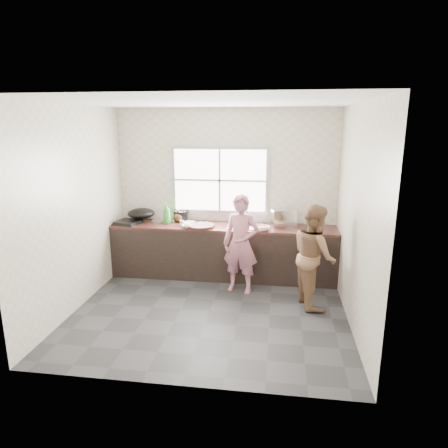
# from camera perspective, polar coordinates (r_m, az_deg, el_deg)

# --- Properties ---
(floor) EXTENTS (3.60, 3.20, 0.01)m
(floor) POSITION_cam_1_polar(r_m,az_deg,el_deg) (5.50, -2.02, -12.34)
(floor) COLOR #2A2A2C
(floor) RESTS_ON ground
(ceiling) EXTENTS (3.60, 3.20, 0.01)m
(ceiling) POSITION_cam_1_polar(r_m,az_deg,el_deg) (4.93, -2.30, 17.10)
(ceiling) COLOR silver
(ceiling) RESTS_ON wall_back
(wall_back) EXTENTS (3.60, 0.01, 2.70)m
(wall_back) POSITION_cam_1_polar(r_m,az_deg,el_deg) (6.61, 0.29, 4.56)
(wall_back) COLOR beige
(wall_back) RESTS_ON ground
(wall_left) EXTENTS (0.01, 3.20, 2.70)m
(wall_left) POSITION_cam_1_polar(r_m,az_deg,el_deg) (5.65, -20.50, 2.01)
(wall_left) COLOR beige
(wall_left) RESTS_ON ground
(wall_right) EXTENTS (0.01, 3.20, 2.70)m
(wall_right) POSITION_cam_1_polar(r_m,az_deg,el_deg) (5.06, 18.42, 0.86)
(wall_right) COLOR beige
(wall_right) RESTS_ON ground
(wall_front) EXTENTS (3.60, 0.01, 2.70)m
(wall_front) POSITION_cam_1_polar(r_m,az_deg,el_deg) (3.53, -6.71, -4.07)
(wall_front) COLOR beige
(wall_front) RESTS_ON ground
(cabinet) EXTENTS (3.60, 0.62, 0.82)m
(cabinet) POSITION_cam_1_polar(r_m,az_deg,el_deg) (6.53, -0.09, -4.06)
(cabinet) COLOR black
(cabinet) RESTS_ON floor
(countertop) EXTENTS (3.60, 0.64, 0.04)m
(countertop) POSITION_cam_1_polar(r_m,az_deg,el_deg) (6.41, -0.09, -0.41)
(countertop) COLOR #381C17
(countertop) RESTS_ON cabinet
(sink) EXTENTS (0.55, 0.45, 0.02)m
(sink) POSITION_cam_1_polar(r_m,az_deg,el_deg) (6.36, 3.03, -0.30)
(sink) COLOR silver
(sink) RESTS_ON countertop
(faucet) EXTENTS (0.02, 0.02, 0.30)m
(faucet) POSITION_cam_1_polar(r_m,az_deg,el_deg) (6.52, 3.20, 1.37)
(faucet) COLOR silver
(faucet) RESTS_ON countertop
(window_frame) EXTENTS (1.60, 0.05, 1.10)m
(window_frame) POSITION_cam_1_polar(r_m,az_deg,el_deg) (6.57, -0.59, 6.28)
(window_frame) COLOR #9EA0A5
(window_frame) RESTS_ON wall_back
(window_glazing) EXTENTS (1.50, 0.01, 1.00)m
(window_glazing) POSITION_cam_1_polar(r_m,az_deg,el_deg) (6.55, -0.63, 6.25)
(window_glazing) COLOR white
(window_glazing) RESTS_ON window_frame
(woman) EXTENTS (0.56, 0.43, 1.37)m
(woman) POSITION_cam_1_polar(r_m,az_deg,el_deg) (5.88, 2.42, -3.32)
(woman) COLOR #B66D81
(woman) RESTS_ON floor
(person_side) EXTENTS (0.70, 0.81, 1.42)m
(person_side) POSITION_cam_1_polar(r_m,az_deg,el_deg) (5.57, 12.75, -4.42)
(person_side) COLOR brown
(person_side) RESTS_ON floor
(cutting_board) EXTENTS (0.52, 0.52, 0.04)m
(cutting_board) POSITION_cam_1_polar(r_m,az_deg,el_deg) (6.30, -3.35, -0.29)
(cutting_board) COLOR black
(cutting_board) RESTS_ON countertop
(cleaver) EXTENTS (0.21, 0.15, 0.01)m
(cleaver) POSITION_cam_1_polar(r_m,az_deg,el_deg) (6.42, -2.96, 0.18)
(cleaver) COLOR #A4A6AA
(cleaver) RESTS_ON cutting_board
(bowl_mince) EXTENTS (0.24, 0.24, 0.05)m
(bowl_mince) POSITION_cam_1_polar(r_m,az_deg,el_deg) (6.29, -5.15, -0.33)
(bowl_mince) COLOR white
(bowl_mince) RESTS_ON countertop
(bowl_crabs) EXTENTS (0.21, 0.21, 0.06)m
(bowl_crabs) POSITION_cam_1_polar(r_m,az_deg,el_deg) (6.14, 5.55, -0.67)
(bowl_crabs) COLOR white
(bowl_crabs) RESTS_ON countertop
(bowl_held) EXTENTS (0.21, 0.21, 0.06)m
(bowl_held) POSITION_cam_1_polar(r_m,az_deg,el_deg) (6.22, 2.57, -0.38)
(bowl_held) COLOR white
(bowl_held) RESTS_ON countertop
(black_pot) EXTENTS (0.26, 0.26, 0.17)m
(black_pot) POSITION_cam_1_polar(r_m,az_deg,el_deg) (6.75, -6.20, 1.16)
(black_pot) COLOR black
(black_pot) RESTS_ON countertop
(plate_food) EXTENTS (0.24, 0.24, 0.02)m
(plate_food) POSITION_cam_1_polar(r_m,az_deg,el_deg) (6.59, -5.13, 0.21)
(plate_food) COLOR silver
(plate_food) RESTS_ON countertop
(bottle_green) EXTENTS (0.16, 0.16, 0.33)m
(bottle_green) POSITION_cam_1_polar(r_m,az_deg,el_deg) (6.58, -8.18, 1.49)
(bottle_green) COLOR green
(bottle_green) RESTS_ON countertop
(bottle_brown_tall) EXTENTS (0.11, 0.11, 0.22)m
(bottle_brown_tall) POSITION_cam_1_polar(r_m,az_deg,el_deg) (6.73, -5.83, 1.35)
(bottle_brown_tall) COLOR #442211
(bottle_brown_tall) RESTS_ON countertop
(bottle_brown_short) EXTENTS (0.16, 0.16, 0.19)m
(bottle_brown_short) POSITION_cam_1_polar(r_m,az_deg,el_deg) (6.67, -6.59, 1.11)
(bottle_brown_short) COLOR #3C220F
(bottle_brown_short) RESTS_ON countertop
(glass_jar) EXTENTS (0.07, 0.07, 0.09)m
(glass_jar) POSITION_cam_1_polar(r_m,az_deg,el_deg) (6.41, -6.04, 0.12)
(glass_jar) COLOR silver
(glass_jar) RESTS_ON countertop
(burner) EXTENTS (0.43, 0.43, 0.05)m
(burner) POSITION_cam_1_polar(r_m,az_deg,el_deg) (6.69, -13.53, 0.24)
(burner) COLOR black
(burner) RESTS_ON countertop
(wok) EXTENTS (0.47, 0.47, 0.17)m
(wok) POSITION_cam_1_polar(r_m,az_deg,el_deg) (6.76, -11.76, 1.49)
(wok) COLOR black
(wok) RESTS_ON burner
(dish_rack) EXTENTS (0.43, 0.35, 0.28)m
(dish_rack) POSITION_cam_1_polar(r_m,az_deg,el_deg) (6.40, 8.45, 0.89)
(dish_rack) COLOR silver
(dish_rack) RESTS_ON countertop
(pot_lid_left) EXTENTS (0.31, 0.31, 0.01)m
(pot_lid_left) POSITION_cam_1_polar(r_m,az_deg,el_deg) (6.80, -9.44, 0.48)
(pot_lid_left) COLOR silver
(pot_lid_left) RESTS_ON countertop
(pot_lid_right) EXTENTS (0.29, 0.29, 0.01)m
(pot_lid_right) POSITION_cam_1_polar(r_m,az_deg,el_deg) (6.80, -7.42, 0.55)
(pot_lid_right) COLOR #A3A6AA
(pot_lid_right) RESTS_ON countertop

